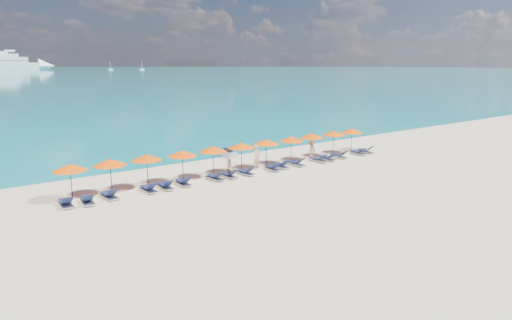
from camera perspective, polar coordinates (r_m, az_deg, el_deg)
ground at (r=29.47m, az=3.41°, el=-3.33°), size 1400.00×1400.00×0.00m
cruise_ship at (r=634.08m, az=-30.50°, el=11.09°), size 116.81×29.06×32.19m
sailboat_near at (r=576.94m, az=-18.82°, el=11.42°), size 5.65×1.88×10.35m
sailboat_far at (r=569.58m, az=-14.95°, el=11.66°), size 5.91×1.97×10.84m
jetski at (r=38.14m, az=-3.84°, el=0.86°), size 0.81×2.09×0.74m
beachgoer_a at (r=33.38m, az=0.11°, el=0.36°), size 0.83×0.68×1.97m
beachgoer_b at (r=31.19m, az=-3.49°, el=-1.04°), size 0.79×0.58×1.45m
beachgoer_c at (r=37.39m, az=7.38°, el=1.32°), size 1.07×0.54×1.61m
umbrella_0 at (r=28.16m, az=-23.59°, el=-0.92°), size 2.10×2.10×2.28m
umbrella_1 at (r=28.69m, az=-18.91°, el=-0.29°), size 2.10×2.10×2.28m
umbrella_2 at (r=29.51m, az=-14.38°, el=0.35°), size 2.10×2.10×2.28m
umbrella_3 at (r=30.31m, az=-9.80°, el=0.89°), size 2.10×2.10×2.28m
umbrella_4 at (r=31.53m, az=-5.77°, el=1.47°), size 2.10×2.10×2.28m
umbrella_5 at (r=32.78m, az=-1.97°, el=1.96°), size 2.10×2.10×2.28m
umbrella_6 at (r=34.27m, az=1.38°, el=2.44°), size 2.10×2.10×2.28m
umbrella_7 at (r=35.74m, az=4.74°, el=2.83°), size 2.10×2.10×2.28m
umbrella_8 at (r=37.50m, az=7.48°, el=3.24°), size 2.10×2.10×2.28m
umbrella_9 at (r=39.24m, az=10.31°, el=3.56°), size 2.10×2.10×2.28m
umbrella_10 at (r=40.98m, az=12.68°, el=3.84°), size 2.10×2.10×2.28m
lounger_0 at (r=27.33m, az=-24.03°, el=-5.24°), size 0.64×1.71×0.66m
lounger_1 at (r=27.37m, az=-21.59°, el=-4.99°), size 0.74×1.74×0.66m
lounger_2 at (r=27.92m, az=-18.99°, el=-4.44°), size 0.79×1.75×0.66m
lounger_3 at (r=28.60m, az=-14.14°, el=-3.72°), size 0.72×1.73×0.66m
lounger_4 at (r=29.03m, az=-12.01°, el=-3.36°), size 0.63×1.70×0.66m
lounger_5 at (r=29.64m, az=-9.71°, el=-2.93°), size 0.66×1.71×0.66m
lounger_6 at (r=30.65m, az=-5.48°, el=-2.27°), size 0.79×1.75×0.66m
lounger_7 at (r=31.17m, az=-3.64°, el=-1.98°), size 0.67×1.72×0.66m
lounger_8 at (r=31.95m, az=-1.36°, el=-1.59°), size 0.78×1.75×0.66m
lounger_9 at (r=33.23m, az=2.19°, el=-1.03°), size 0.76×1.74×0.66m
lounger_10 at (r=34.11m, az=3.36°, el=-0.68°), size 0.71×1.73×0.66m
lounger_11 at (r=34.96m, az=5.37°, el=-0.38°), size 0.76×1.74×0.66m
lounger_12 at (r=36.50m, az=8.33°, el=0.10°), size 0.78×1.75×0.66m
lounger_13 at (r=37.21m, az=9.57°, el=0.30°), size 0.73×1.74×0.66m
lounger_14 at (r=38.31m, az=11.04°, el=0.60°), size 0.72×1.73×0.66m
lounger_15 at (r=40.09m, az=13.46°, el=1.02°), size 0.79×1.75×0.66m
lounger_16 at (r=40.98m, az=14.37°, el=1.22°), size 0.79×1.76×0.66m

